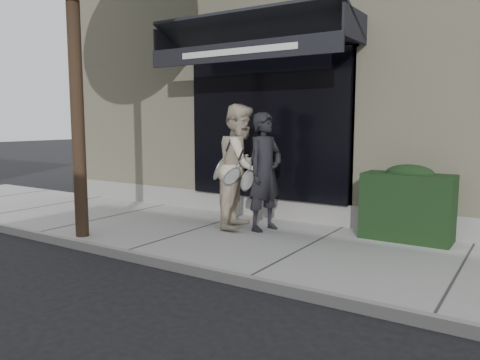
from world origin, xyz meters
The scene contains 7 objects.
ground centered at (0.00, 0.00, 0.00)m, with size 80.00×80.00×0.00m, color black.
sidewalk centered at (0.00, 0.00, 0.06)m, with size 20.00×3.00×0.12m, color #A2A39D.
curb centered at (0.00, -1.55, 0.07)m, with size 20.00×0.10×0.14m, color gray.
building_facade centered at (-0.01, 4.96, 2.74)m, with size 14.30×8.04×5.64m.
hedge centered at (1.10, 1.25, 0.66)m, with size 1.30×0.70×1.14m.
pedestrian_front centered at (-1.02, 0.61, 1.08)m, with size 0.81×0.99×1.92m.
pedestrian_back centered at (-1.46, 0.58, 1.15)m, with size 1.03×1.18×2.06m.
Camera 1 is at (2.73, -5.95, 1.89)m, focal length 35.00 mm.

